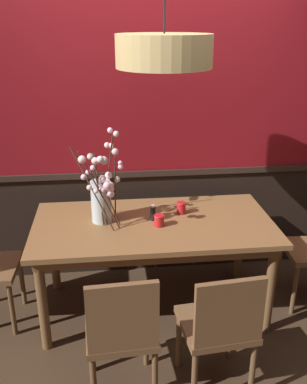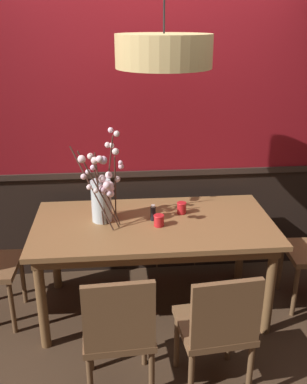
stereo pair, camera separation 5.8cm
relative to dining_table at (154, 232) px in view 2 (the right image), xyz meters
name	(u,v)px [view 2 (the right image)]	position (x,y,z in m)	size (l,w,h in m)	color
ground_plane	(154,307)	(0.00, 0.00, -0.68)	(24.00, 24.00, 0.00)	#422D1E
back_wall	(146,120)	(0.00, 0.66, 0.71)	(4.86, 0.14, 2.80)	black
dining_table	(154,232)	(0.00, 0.00, 0.00)	(1.79, 0.92, 0.77)	olive
chair_far_side_right	(173,204)	(0.27, 0.88, -0.16)	(0.42, 0.44, 0.95)	brown
chair_near_side_left	(119,330)	(-0.28, -0.87, -0.18)	(0.44, 0.44, 0.90)	brown
chair_near_side_right	(218,326)	(0.30, -0.88, -0.18)	(0.46, 0.45, 0.88)	brown
chair_far_side_left	(120,204)	(-0.24, 0.88, -0.14)	(0.43, 0.41, 0.97)	brown
vase_with_blossoms	(102,195)	(-0.37, 0.04, 0.30)	(0.38, 0.46, 0.68)	silver
candle_holder_nearer_center	(159,220)	(0.03, -0.06, 0.13)	(0.08, 0.08, 0.09)	red
candle_holder_nearer_edge	(182,208)	(0.23, 0.14, 0.13)	(0.08, 0.08, 0.09)	red
condiment_bottle	(153,213)	(0.00, 0.04, 0.14)	(0.04, 0.04, 0.12)	black
pendant_lamp	(164,51)	(0.06, -0.10, 1.31)	(0.61, 0.61, 0.91)	tan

